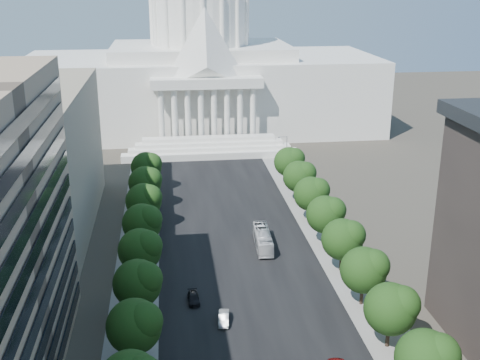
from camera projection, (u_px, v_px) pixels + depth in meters
name	position (u px, v px, depth m)	size (l,w,h in m)	color
road_asphalt	(232.00, 235.00, 124.76)	(30.00, 260.00, 0.01)	black
sidewalk_left	(139.00, 240.00, 122.52)	(8.00, 260.00, 0.02)	gray
sidewalk_right	(321.00, 231.00, 126.99)	(8.00, 260.00, 0.02)	gray
capitol	(201.00, 71.00, 207.48)	(120.00, 56.00, 73.00)	white
tree_l_d	(136.00, 325.00, 80.96)	(7.79, 7.60, 9.97)	#33261C
tree_l_e	(139.00, 282.00, 92.24)	(7.79, 7.60, 9.97)	#33261C
tree_l_f	(142.00, 249.00, 103.51)	(7.79, 7.60, 9.97)	#33261C
tree_l_g	(144.00, 222.00, 114.79)	(7.79, 7.60, 9.97)	#33261C
tree_l_h	(145.00, 200.00, 126.06)	(7.79, 7.60, 9.97)	#33261C
tree_l_i	(146.00, 182.00, 137.34)	(7.79, 7.60, 9.97)	#33261C
tree_l_j	(147.00, 166.00, 148.61)	(7.79, 7.60, 9.97)	#33261C
tree_r_c	(429.00, 358.00, 73.92)	(7.79, 7.60, 9.97)	#33261C
tree_r_d	(393.00, 308.00, 85.20)	(7.79, 7.60, 9.97)	#33261C
tree_r_e	(366.00, 269.00, 96.47)	(7.79, 7.60, 9.97)	#33261C
tree_r_f	(344.00, 238.00, 107.75)	(7.79, 7.60, 9.97)	#33261C
tree_r_g	(327.00, 213.00, 119.02)	(7.79, 7.60, 9.97)	#33261C
tree_r_h	(313.00, 193.00, 130.30)	(7.79, 7.60, 9.97)	#33261C
tree_r_i	(301.00, 176.00, 141.57)	(7.79, 7.60, 9.97)	#33261C
tree_r_j	(290.00, 161.00, 152.85)	(7.79, 7.60, 9.97)	#33261C
streetlight_c	(375.00, 271.00, 97.04)	(2.61, 0.44, 9.00)	gray
streetlight_d	(333.00, 214.00, 120.53)	(2.61, 0.44, 9.00)	gray
streetlight_e	(305.00, 175.00, 144.02)	(2.61, 0.44, 9.00)	gray
streetlight_f	(285.00, 147.00, 167.51)	(2.61, 0.44, 9.00)	gray
car_silver	(224.00, 318.00, 93.09)	(1.57, 4.51, 1.49)	#ADB0B5
car_dark_b	(193.00, 298.00, 98.99)	(1.85, 4.54, 1.32)	black
city_bus	(263.00, 239.00, 118.87)	(2.87, 12.27, 3.42)	silver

